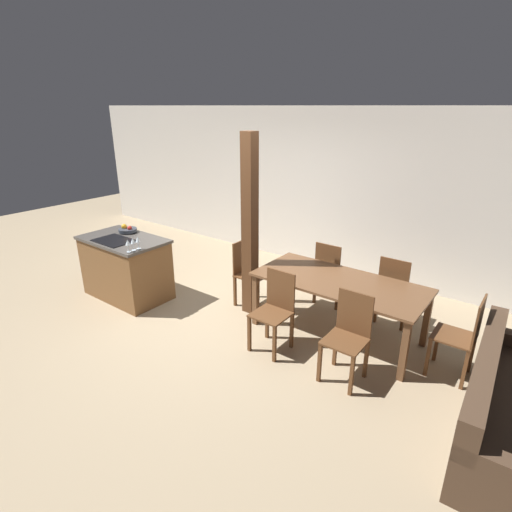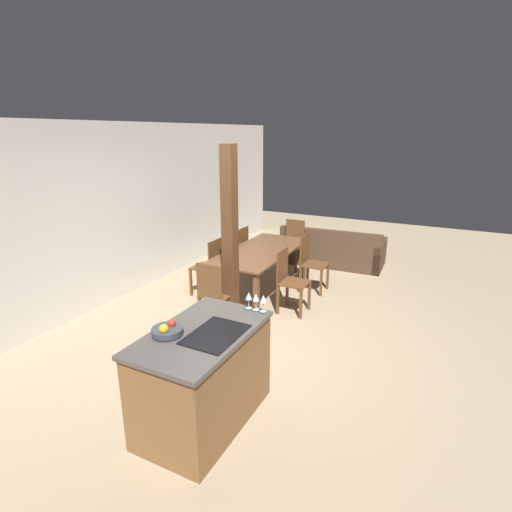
# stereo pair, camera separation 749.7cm
# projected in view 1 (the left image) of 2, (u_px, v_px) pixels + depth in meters

# --- Properties ---
(ground_plane) EXTENTS (16.00, 16.00, 0.00)m
(ground_plane) POSITION_uv_depth(u_px,v_px,m) (212.00, 315.00, 5.47)
(ground_plane) COLOR #9E896B
(wall_back) EXTENTS (11.20, 0.08, 2.70)m
(wall_back) POSITION_uv_depth(u_px,v_px,m) (311.00, 189.00, 6.90)
(wall_back) COLOR silver
(wall_back) RESTS_ON ground_plane
(kitchen_island) EXTENTS (1.29, 0.77, 0.92)m
(kitchen_island) POSITION_uv_depth(u_px,v_px,m) (126.00, 267.00, 5.90)
(kitchen_island) COLOR brown
(kitchen_island) RESTS_ON ground_plane
(fruit_bowl) EXTENTS (0.27, 0.27, 0.11)m
(fruit_bowl) POSITION_uv_depth(u_px,v_px,m) (127.00, 230.00, 5.99)
(fruit_bowl) COLOR #383D47
(fruit_bowl) RESTS_ON kitchen_island
(wine_glass_near) EXTENTS (0.06, 0.06, 0.17)m
(wine_glass_near) POSITION_uv_depth(u_px,v_px,m) (128.00, 243.00, 5.13)
(wine_glass_near) COLOR silver
(wine_glass_near) RESTS_ON kitchen_island
(wine_glass_middle) EXTENTS (0.06, 0.06, 0.17)m
(wine_glass_middle) POSITION_uv_depth(u_px,v_px,m) (133.00, 241.00, 5.19)
(wine_glass_middle) COLOR silver
(wine_glass_middle) RESTS_ON kitchen_island
(wine_glass_far) EXTENTS (0.06, 0.06, 0.17)m
(wine_glass_far) POSITION_uv_depth(u_px,v_px,m) (138.00, 240.00, 5.25)
(wine_glass_far) COLOR silver
(wine_glass_far) RESTS_ON kitchen_island
(dining_table) EXTENTS (2.04, 0.93, 0.73)m
(dining_table) POSITION_uv_depth(u_px,v_px,m) (339.00, 287.00, 4.81)
(dining_table) COLOR brown
(dining_table) RESTS_ON ground_plane
(dining_chair_near_left) EXTENTS (0.40, 0.40, 0.93)m
(dining_chair_near_left) POSITION_uv_depth(u_px,v_px,m) (275.00, 309.00, 4.61)
(dining_chair_near_left) COLOR brown
(dining_chair_near_left) RESTS_ON ground_plane
(dining_chair_near_right) EXTENTS (0.40, 0.40, 0.93)m
(dining_chair_near_right) POSITION_uv_depth(u_px,v_px,m) (348.00, 335.00, 4.09)
(dining_chair_near_right) COLOR brown
(dining_chair_near_right) RESTS_ON ground_plane
(dining_chair_far_left) EXTENTS (0.40, 0.40, 0.93)m
(dining_chair_far_left) POSITION_uv_depth(u_px,v_px,m) (330.00, 272.00, 5.64)
(dining_chair_far_left) COLOR brown
(dining_chair_far_left) RESTS_ON ground_plane
(dining_chair_far_right) EXTENTS (0.40, 0.40, 0.93)m
(dining_chair_far_right) POSITION_uv_depth(u_px,v_px,m) (395.00, 289.00, 5.12)
(dining_chair_far_right) COLOR brown
(dining_chair_far_right) RESTS_ON ground_plane
(dining_chair_head_end) EXTENTS (0.40, 0.40, 0.93)m
(dining_chair_head_end) POSITION_uv_depth(u_px,v_px,m) (248.00, 272.00, 5.65)
(dining_chair_head_end) COLOR brown
(dining_chair_head_end) RESTS_ON ground_plane
(dining_chair_foot_end) EXTENTS (0.40, 0.40, 0.93)m
(dining_chair_foot_end) POSITION_uv_depth(u_px,v_px,m) (462.00, 336.00, 4.07)
(dining_chair_foot_end) COLOR brown
(dining_chair_foot_end) RESTS_ON ground_plane
(timber_post) EXTENTS (0.16, 0.16, 2.41)m
(timber_post) POSITION_uv_depth(u_px,v_px,m) (250.00, 228.00, 5.19)
(timber_post) COLOR #4C2D19
(timber_post) RESTS_ON ground_plane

